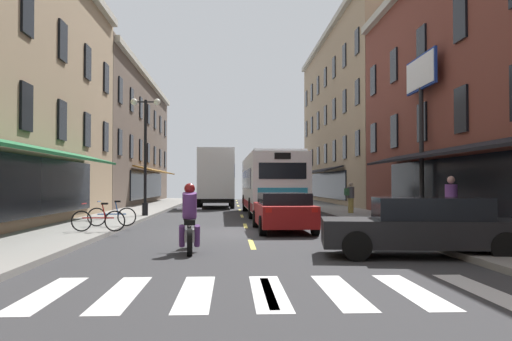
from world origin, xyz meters
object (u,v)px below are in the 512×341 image
bicycle_near (112,216)px  pedestrian_mid (451,204)px  box_truck (216,178)px  billboard_sign (421,93)px  motorcycle_rider (189,223)px  transit_bus (270,183)px  street_lamp_twin (145,151)px  sedan_mid (283,211)px  pedestrian_near (350,197)px  bicycle_mid (98,220)px  sedan_near (424,226)px

bicycle_near → pedestrian_mid: (10.81, -3.63, 0.53)m
box_truck → pedestrian_mid: (7.62, -21.89, -1.00)m
billboard_sign → pedestrian_mid: (-1.04, -5.39, -4.24)m
pedestrian_mid → motorcycle_rider: bearing=11.1°
transit_bus → street_lamp_twin: bearing=-155.9°
sedan_mid → street_lamp_twin: bearing=129.0°
motorcycle_rider → bicycle_near: size_ratio=1.21×
box_truck → motorcycle_rider: box_truck is taller
motorcycle_rider → bicycle_near: motorcycle_rider is taller
billboard_sign → motorcycle_rider: size_ratio=3.21×
pedestrian_mid → street_lamp_twin: street_lamp_twin is taller
pedestrian_near → bicycle_mid: bearing=-62.1°
pedestrian_near → bicycle_near: bearing=-68.8°
pedestrian_near → billboard_sign: bearing=-5.1°
pedestrian_near → street_lamp_twin: bearing=-97.8°
sedan_near → bicycle_near: (-8.59, 7.45, -0.18)m
pedestrian_mid → transit_bus: bearing=-79.9°
sedan_near → box_truck: bearing=101.9°
sedan_near → street_lamp_twin: 16.57m
box_truck → bicycle_near: (-3.19, -18.27, -1.54)m
billboard_sign → bicycle_near: 12.90m
box_truck → bicycle_near: box_truck is taller
transit_bus → bicycle_mid: bearing=-118.7°
sedan_near → motorcycle_rider: size_ratio=2.25×
sedan_near → bicycle_mid: (-8.54, 5.28, -0.18)m
pedestrian_mid → pedestrian_near: bearing=-97.1°
pedestrian_near → pedestrian_mid: bearing=-15.5°
motorcycle_rider → bicycle_near: (-3.23, 6.39, -0.21)m
sedan_near → motorcycle_rider: 5.46m
motorcycle_rider → pedestrian_near: 16.36m
bicycle_near → street_lamp_twin: (0.14, 6.57, 2.73)m
pedestrian_near → pedestrian_mid: size_ratio=0.92×
transit_bus → motorcycle_rider: bearing=-101.2°
sedan_near → pedestrian_near: bearing=83.3°
billboard_sign → street_lamp_twin: size_ratio=1.19×
bicycle_mid → pedestrian_mid: bearing=-7.7°
transit_bus → sedan_near: size_ratio=2.48×
billboard_sign → bicycle_mid: billboard_sign is taller
street_lamp_twin → transit_bus: bearing=24.1°
sedan_near → pedestrian_mid: pedestrian_mid is taller
sedan_near → pedestrian_near: (1.84, 15.75, 0.30)m
bicycle_near → pedestrian_near: 13.34m
sedan_mid → pedestrian_near: pedestrian_near is taller
billboard_sign → sedan_mid: (-5.80, -2.49, -4.58)m
sedan_mid → pedestrian_near: 10.04m
billboard_sign → box_truck: size_ratio=0.89×
transit_bus → bicycle_near: size_ratio=6.73×
bicycle_near → motorcycle_rider: bearing=-63.1°
motorcycle_rider → bicycle_mid: (-3.19, 4.22, -0.21)m
transit_bus → pedestrian_near: bearing=-14.4°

